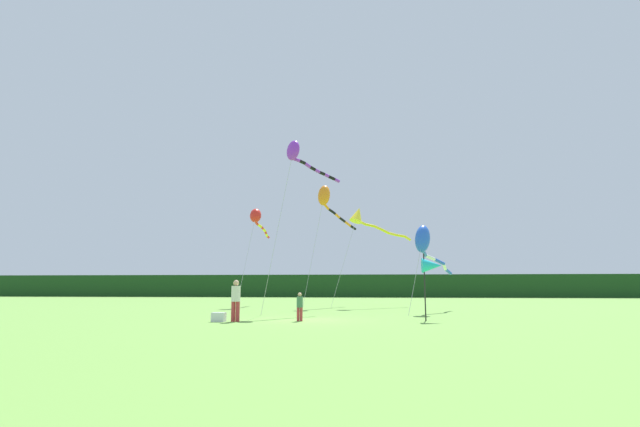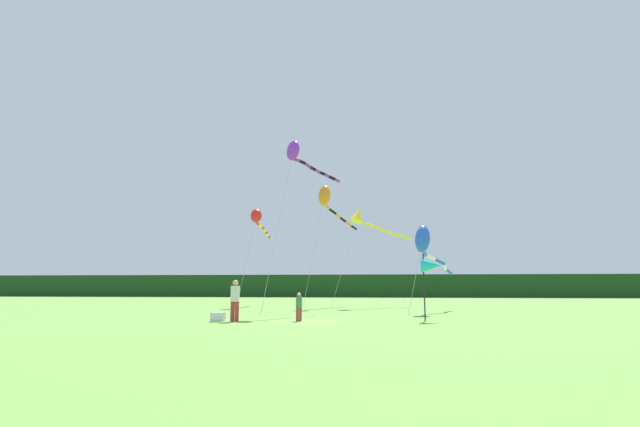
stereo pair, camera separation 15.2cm
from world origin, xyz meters
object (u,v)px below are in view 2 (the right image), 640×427
(kite_red, at_px, (257,218))
(kite_purple, at_px, (297,154))
(cooler_box, at_px, (218,317))
(kite_yellow, at_px, (363,217))
(kite_orange, at_px, (327,199))
(person_child, at_px, (299,305))
(person_adult, at_px, (235,298))
(banner_flag_pole, at_px, (431,266))
(kite_blue, at_px, (425,242))

(kite_red, bearing_deg, kite_purple, -62.34)
(cooler_box, xyz_separation_m, kite_yellow, (6.30, 14.90, 6.59))
(kite_orange, height_order, kite_red, kite_orange)
(person_child, distance_m, kite_purple, 10.54)
(person_adult, distance_m, banner_flag_pole, 9.14)
(kite_yellow, distance_m, kite_blue, 8.68)
(kite_yellow, relative_size, kite_blue, 1.18)
(kite_yellow, bearing_deg, banner_flag_pole, -76.04)
(kite_yellow, distance_m, kite_red, 8.38)
(person_child, height_order, kite_yellow, kite_yellow)
(cooler_box, height_order, kite_blue, kite_blue)
(kite_purple, height_order, kite_red, kite_purple)
(cooler_box, bearing_deg, kite_red, 97.79)
(person_adult, xyz_separation_m, kite_yellow, (5.58, 14.77, 5.76))
(person_child, relative_size, kite_blue, 0.20)
(person_adult, height_order, person_child, person_adult)
(person_child, height_order, kite_orange, kite_orange)
(kite_yellow, height_order, kite_orange, kite_orange)
(kite_purple, xyz_separation_m, kite_blue, (7.56, 1.10, -5.33))
(banner_flag_pole, xyz_separation_m, kite_red, (-11.71, 13.66, 4.41))
(person_child, bearing_deg, cooler_box, -169.02)
(kite_purple, distance_m, kite_blue, 9.31)
(person_adult, xyz_separation_m, banner_flag_pole, (8.91, 1.39, 1.47))
(cooler_box, height_order, kite_purple, kite_purple)
(person_adult, relative_size, cooler_box, 3.15)
(person_adult, relative_size, kite_orange, 0.20)
(kite_purple, distance_m, kite_red, 10.21)
(person_adult, relative_size, person_child, 1.44)
(kite_yellow, xyz_separation_m, kite_red, (-8.38, 0.28, 0.12))
(kite_orange, height_order, kite_blue, kite_orange)
(banner_flag_pole, relative_size, kite_orange, 0.33)
(person_child, xyz_separation_m, kite_red, (-5.63, 14.49, 6.19))
(kite_blue, bearing_deg, kite_yellow, 117.06)
(cooler_box, bearing_deg, person_child, 10.98)
(person_child, xyz_separation_m, kite_purple, (-1.05, 5.74, 8.78))
(person_child, relative_size, banner_flag_pole, 0.42)
(person_adult, xyz_separation_m, kite_orange, (2.76, 14.89, 7.33))
(person_child, relative_size, kite_red, 0.15)
(cooler_box, xyz_separation_m, kite_red, (-2.08, 15.18, 6.70))
(banner_flag_pole, xyz_separation_m, kite_purple, (-7.12, 4.91, 7.00))
(cooler_box, relative_size, kite_orange, 0.06)
(cooler_box, bearing_deg, kite_blue, 36.80)
(kite_blue, bearing_deg, person_child, -133.57)
(kite_orange, bearing_deg, cooler_box, -103.04)
(person_child, xyz_separation_m, banner_flag_pole, (6.07, 0.83, 1.78))
(kite_yellow, distance_m, kite_orange, 3.23)
(kite_purple, xyz_separation_m, kite_red, (-4.59, 8.75, -2.59))
(person_adult, height_order, kite_purple, kite_purple)
(person_adult, bearing_deg, kite_yellow, 69.30)
(kite_yellow, bearing_deg, person_child, -100.93)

